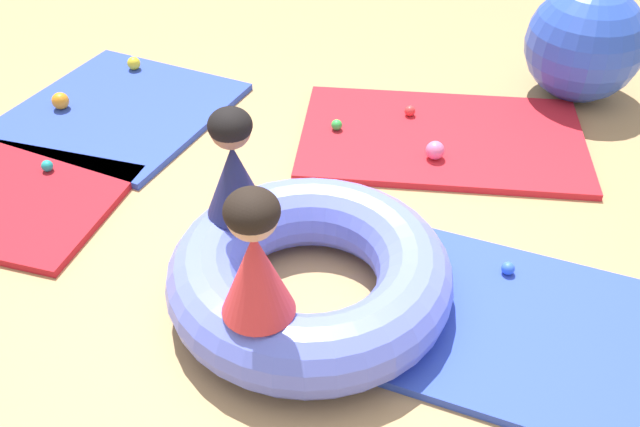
% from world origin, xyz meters
% --- Properties ---
extents(ground_plane, '(8.00, 8.00, 0.00)m').
position_xyz_m(ground_plane, '(0.00, 0.00, 0.00)').
color(ground_plane, tan).
extents(gym_mat_far_right, '(1.72, 1.23, 0.04)m').
position_xyz_m(gym_mat_far_right, '(1.03, -0.00, 0.02)').
color(gym_mat_far_right, '#2D47B7').
rests_on(gym_mat_far_right, ground).
extents(gym_mat_near_right, '(1.71, 1.16, 0.04)m').
position_xyz_m(gym_mat_near_right, '(0.42, 1.45, 0.02)').
color(gym_mat_near_right, red).
rests_on(gym_mat_near_right, ground).
extents(gym_mat_front, '(1.40, 1.44, 0.04)m').
position_xyz_m(gym_mat_front, '(-1.53, 1.34, 0.02)').
color(gym_mat_front, '#2D47B7').
rests_on(gym_mat_front, ground).
extents(inflatable_cushion, '(1.21, 1.21, 0.32)m').
position_xyz_m(inflatable_cushion, '(-0.03, 0.01, 0.16)').
color(inflatable_cushion, '#6070E5').
rests_on(inflatable_cushion, ground).
extents(child_in_navy, '(0.35, 0.35, 0.50)m').
position_xyz_m(child_in_navy, '(-0.39, 0.18, 0.57)').
color(child_in_navy, navy).
rests_on(child_in_navy, inflatable_cushion).
extents(child_in_red, '(0.39, 0.39, 0.54)m').
position_xyz_m(child_in_red, '(-0.13, -0.37, 0.58)').
color(child_in_red, red).
rests_on(child_in_red, inflatable_cushion).
extents(play_ball_blue, '(0.06, 0.06, 0.06)m').
position_xyz_m(play_ball_blue, '(0.80, 0.35, 0.07)').
color(play_ball_blue, blue).
rests_on(play_ball_blue, gym_mat_far_right).
extents(play_ball_orange, '(0.10, 0.10, 0.10)m').
position_xyz_m(play_ball_orange, '(-1.86, 1.26, 0.09)').
color(play_ball_orange, orange).
rests_on(play_ball_orange, gym_mat_front).
extents(play_ball_pink, '(0.10, 0.10, 0.10)m').
position_xyz_m(play_ball_pink, '(0.39, 1.20, 0.09)').
color(play_ball_pink, pink).
rests_on(play_ball_pink, gym_mat_near_right).
extents(play_ball_green, '(0.06, 0.06, 0.06)m').
position_xyz_m(play_ball_green, '(-0.19, 1.38, 0.07)').
color(play_ball_green, green).
rests_on(play_ball_green, gym_mat_near_right).
extents(play_ball_red, '(0.06, 0.06, 0.06)m').
position_xyz_m(play_ball_red, '(0.21, 1.63, 0.07)').
color(play_ball_red, red).
rests_on(play_ball_red, gym_mat_near_right).
extents(play_ball_teal, '(0.06, 0.06, 0.06)m').
position_xyz_m(play_ball_teal, '(-1.61, 0.64, 0.07)').
color(play_ball_teal, teal).
rests_on(play_ball_teal, gym_mat_center_rear).
extents(play_ball_yellow, '(0.09, 0.09, 0.09)m').
position_xyz_m(play_ball_yellow, '(-1.64, 1.84, 0.08)').
color(play_ball_yellow, yellow).
rests_on(play_ball_yellow, gym_mat_front).
extents(exercise_ball_large, '(0.71, 0.71, 0.71)m').
position_xyz_m(exercise_ball_large, '(1.18, 2.17, 0.35)').
color(exercise_ball_large, blue).
rests_on(exercise_ball_large, ground).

